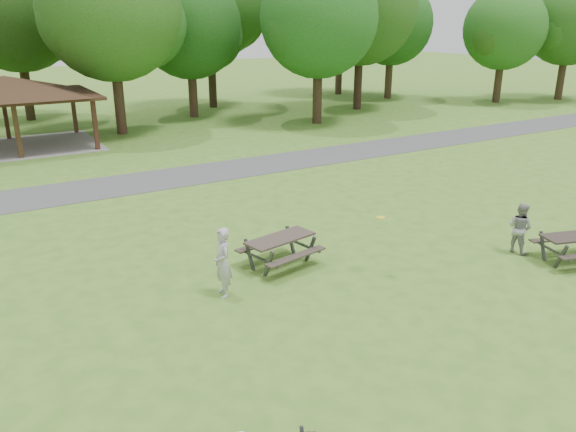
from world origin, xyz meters
The scene contains 18 objects.
ground centered at (0.00, 0.00, 0.00)m, with size 160.00×160.00×0.00m, color #447220.
asphalt_path centered at (0.00, 14.00, 0.01)m, with size 120.00×3.20×0.02m, color #444446.
pavilion centered at (-4.00, 24.00, 3.06)m, with size 8.60×7.01×3.76m.
tree_row_e centered at (2.10, 25.03, 6.78)m, with size 8.40×8.00×11.02m.
tree_row_f centered at (8.09, 28.53, 5.84)m, with size 7.35×7.00×9.55m.
tree_row_g centered at (14.09, 22.03, 6.33)m, with size 7.77×7.40×10.25m.
tree_row_h centered at (20.10, 25.53, 7.03)m, with size 8.61×8.20×11.37m.
tree_row_i centered at (26.08, 29.03, 5.91)m, with size 7.14×6.80×9.52m.
tree_row_j centered at (32.08, 22.53, 5.56)m, with size 6.72×6.40×8.96m.
tree_deep_b centered at (-1.90, 33.03, 6.89)m, with size 8.40×8.00×11.13m.
tree_deep_c centered at (11.10, 32.03, 7.44)m, with size 8.82×8.40×11.90m.
tree_deep_d centered at (24.10, 33.53, 7.03)m, with size 8.40×8.00×11.27m.
tree_flank_right centered at (38.09, 21.03, 6.15)m, with size 7.56×7.20×9.97m.
picnic_table_middle centered at (0.58, 3.72, 0.64)m, with size 2.25×1.94×0.86m.
picnic_table_far centered at (7.83, -0.32, 0.60)m, with size 2.26×2.02×0.82m.
frisbee_in_flight centered at (2.63, 1.96, 1.58)m, with size 0.25×0.25×0.02m.
frisbee_thrower centered at (-1.53, 2.89, 0.89)m, with size 0.65×0.42×1.77m, color #A9A9AB.
frisbee_catcher centered at (7.06, 0.96, 0.76)m, with size 0.73×0.57×1.51m, color gray.
Camera 1 is at (-6.60, -8.70, 6.53)m, focal length 35.00 mm.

